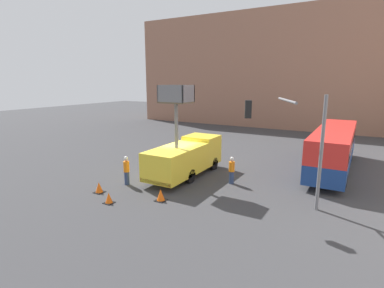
% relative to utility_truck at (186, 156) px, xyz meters
% --- Properties ---
extents(ground_plane, '(120.00, 120.00, 0.00)m').
position_rel_utility_truck_xyz_m(ground_plane, '(-0.78, -0.05, -1.48)').
color(ground_plane, '#38383A').
extents(building_backdrop_far, '(44.00, 10.00, 16.39)m').
position_rel_utility_truck_xyz_m(building_backdrop_far, '(-0.78, 29.45, 6.71)').
color(building_backdrop_far, '#936651').
rests_on(building_backdrop_far, ground_plane).
extents(utility_truck, '(2.40, 7.12, 6.42)m').
position_rel_utility_truck_xyz_m(utility_truck, '(0.00, 0.00, 0.00)').
color(utility_truck, yellow).
rests_on(utility_truck, ground_plane).
extents(city_bus, '(2.47, 11.96, 3.20)m').
position_rel_utility_truck_xyz_m(city_bus, '(8.95, 6.82, 0.38)').
color(city_bus, navy).
rests_on(city_bus, ground_plane).
extents(traffic_light_pole, '(3.72, 3.47, 6.03)m').
position_rel_utility_truck_xyz_m(traffic_light_pole, '(7.73, -2.04, 2.63)').
color(traffic_light_pole, slate).
rests_on(traffic_light_pole, ground_plane).
extents(road_worker_near_truck, '(0.38, 0.38, 1.92)m').
position_rel_utility_truck_xyz_m(road_worker_near_truck, '(-2.37, -3.52, -0.51)').
color(road_worker_near_truck, navy).
rests_on(road_worker_near_truck, ground_plane).
extents(road_worker_directing, '(0.38, 0.38, 1.82)m').
position_rel_utility_truck_xyz_m(road_worker_directing, '(3.49, 0.12, -0.58)').
color(road_worker_directing, navy).
rests_on(road_worker_directing, ground_plane).
extents(traffic_cone_near_truck, '(0.59, 0.59, 0.67)m').
position_rel_utility_truck_xyz_m(traffic_cone_near_truck, '(-2.86, -5.46, -1.17)').
color(traffic_cone_near_truck, black).
rests_on(traffic_cone_near_truck, ground_plane).
extents(traffic_cone_mid_road, '(0.60, 0.60, 0.69)m').
position_rel_utility_truck_xyz_m(traffic_cone_mid_road, '(1.14, -4.62, -1.16)').
color(traffic_cone_mid_road, black).
rests_on(traffic_cone_mid_road, ground_plane).
extents(traffic_cone_far_side, '(0.53, 0.53, 0.61)m').
position_rel_utility_truck_xyz_m(traffic_cone_far_side, '(-1.16, -6.34, -1.20)').
color(traffic_cone_far_side, black).
rests_on(traffic_cone_far_side, ground_plane).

